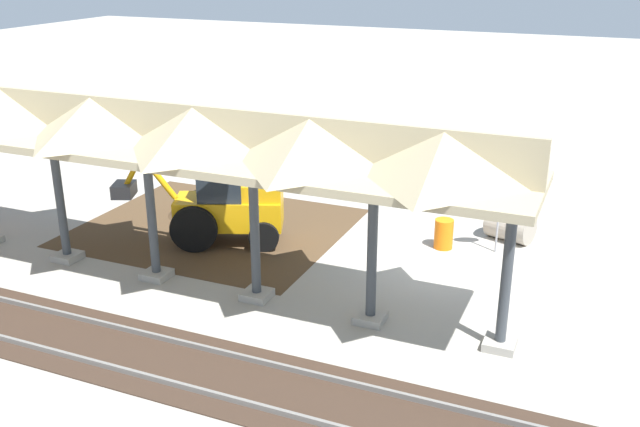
# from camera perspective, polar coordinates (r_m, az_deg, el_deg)

# --- Properties ---
(ground_plane) EXTENTS (120.00, 120.00, 0.00)m
(ground_plane) POSITION_cam_1_polar(r_m,az_deg,el_deg) (20.74, 10.05, -3.88)
(ground_plane) COLOR #9E998E
(dirt_work_zone) EXTENTS (8.18, 7.00, 0.01)m
(dirt_work_zone) POSITION_cam_1_polar(r_m,az_deg,el_deg) (23.20, -8.46, -1.09)
(dirt_work_zone) COLOR #4C3823
(dirt_work_zone) RESTS_ON ground
(platform_canopy) EXTENTS (19.67, 3.20, 4.90)m
(platform_canopy) POSITION_cam_1_polar(r_m,az_deg,el_deg) (18.64, -13.92, 6.59)
(platform_canopy) COLOR #9E998E
(platform_canopy) RESTS_ON ground
(rail_tracks) EXTENTS (60.00, 2.58, 0.15)m
(rail_tracks) POSITION_cam_1_polar(r_m,az_deg,el_deg) (14.39, 2.68, -15.35)
(rail_tracks) COLOR slate
(rail_tracks) RESTS_ON ground
(stop_sign) EXTENTS (0.66, 0.43, 2.49)m
(stop_sign) POSITION_cam_1_polar(r_m,az_deg,el_deg) (21.13, 14.25, 1.50)
(stop_sign) COLOR gray
(stop_sign) RESTS_ON ground
(backhoe) EXTENTS (5.05, 2.99, 2.82)m
(backhoe) POSITION_cam_1_polar(r_m,az_deg,el_deg) (21.57, -7.67, 0.87)
(backhoe) COLOR orange
(backhoe) RESTS_ON ground
(dirt_mound) EXTENTS (4.20, 4.20, 1.57)m
(dirt_mound) POSITION_cam_1_polar(r_m,az_deg,el_deg) (24.41, -9.64, -0.06)
(dirt_mound) COLOR #4C3823
(dirt_mound) RESTS_ON ground
(concrete_pipe) EXTENTS (1.56, 1.32, 0.96)m
(concrete_pipe) POSITION_cam_1_polar(r_m,az_deg,el_deg) (22.57, 14.96, -0.91)
(concrete_pipe) COLOR #9E9384
(concrete_pipe) RESTS_ON ground
(traffic_barrel) EXTENTS (0.56, 0.56, 0.90)m
(traffic_barrel) POSITION_cam_1_polar(r_m,az_deg,el_deg) (21.55, 9.87, -1.62)
(traffic_barrel) COLOR orange
(traffic_barrel) RESTS_ON ground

